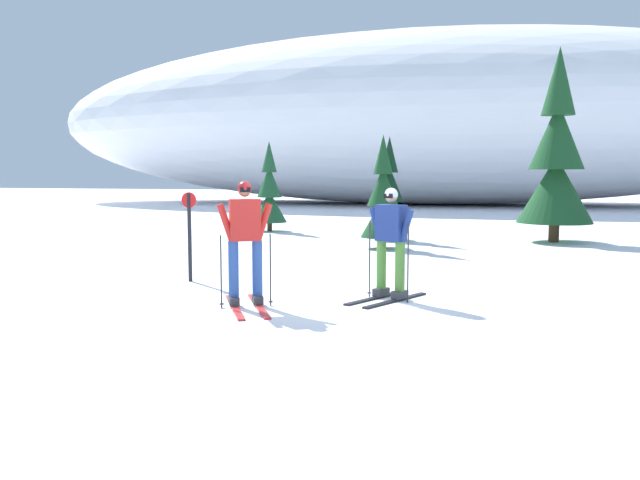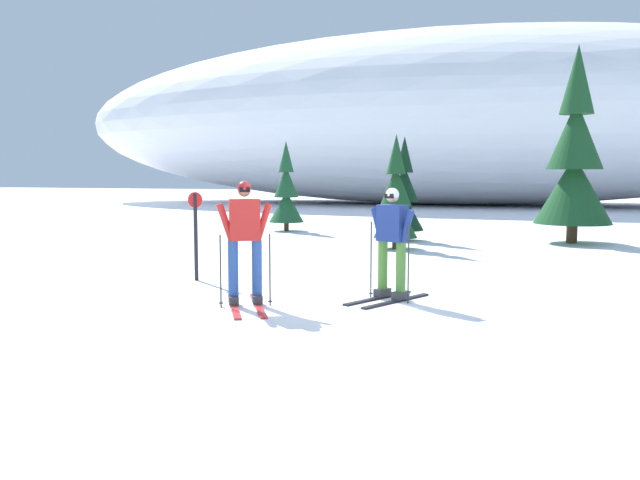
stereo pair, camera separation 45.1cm
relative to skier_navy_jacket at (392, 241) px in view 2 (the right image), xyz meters
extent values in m
plane|color=white|center=(-0.57, -0.63, -0.91)|extent=(120.00, 120.00, 0.00)
cube|color=black|center=(0.11, -0.16, -0.90)|extent=(0.80, 1.43, 0.03)
cube|color=black|center=(-0.20, 0.00, -0.90)|extent=(0.80, 1.43, 0.03)
cube|color=#38383D|center=(0.16, -0.07, -0.82)|extent=(0.25, 0.31, 0.12)
cube|color=#38383D|center=(-0.15, 0.09, -0.82)|extent=(0.25, 0.31, 0.12)
cylinder|color=#4C8433|center=(0.16, -0.07, -0.39)|extent=(0.15, 0.15, 0.76)
cylinder|color=#4C8433|center=(-0.15, 0.09, -0.39)|extent=(0.15, 0.15, 0.76)
cube|color=navy|center=(0.00, 0.01, 0.27)|extent=(0.50, 0.42, 0.56)
cylinder|color=navy|center=(0.25, -0.12, 0.21)|extent=(0.29, 0.21, 0.58)
cylinder|color=navy|center=(-0.24, 0.13, 0.21)|extent=(0.29, 0.21, 0.58)
sphere|color=tan|center=(0.00, 0.01, 0.68)|extent=(0.19, 0.19, 0.19)
sphere|color=white|center=(0.00, 0.01, 0.71)|extent=(0.21, 0.21, 0.21)
cube|color=black|center=(-0.03, -0.07, 0.69)|extent=(0.15, 0.10, 0.07)
cylinder|color=#2D2D33|center=(0.30, -0.21, -0.32)|extent=(0.02, 0.02, 1.19)
cylinder|color=#2D2D33|center=(0.30, -0.21, -0.85)|extent=(0.07, 0.07, 0.01)
cylinder|color=#2D2D33|center=(-0.35, 0.12, -0.32)|extent=(0.02, 0.02, 1.19)
cylinder|color=#2D2D33|center=(-0.35, 0.12, -0.85)|extent=(0.07, 0.07, 0.01)
cube|color=red|center=(-1.78, -1.07, -0.90)|extent=(0.90, 1.61, 0.03)
cube|color=red|center=(-2.09, -1.23, -0.90)|extent=(0.90, 1.61, 0.03)
cube|color=#38383D|center=(-1.82, -0.98, -0.82)|extent=(0.25, 0.31, 0.12)
cube|color=#38383D|center=(-2.13, -1.14, -0.82)|extent=(0.25, 0.31, 0.12)
cylinder|color=#2D519E|center=(-1.82, -0.98, -0.35)|extent=(0.15, 0.15, 0.82)
cylinder|color=#2D519E|center=(-2.13, -1.14, -0.35)|extent=(0.15, 0.15, 0.82)
cube|color=red|center=(-1.98, -1.06, 0.36)|extent=(0.50, 0.42, 0.61)
cylinder|color=red|center=(-1.74, -0.94, 0.31)|extent=(0.29, 0.22, 0.58)
cylinder|color=red|center=(-2.22, -1.19, 0.31)|extent=(0.29, 0.22, 0.58)
sphere|color=#A37556|center=(-1.98, -1.06, 0.79)|extent=(0.19, 0.19, 0.19)
sphere|color=red|center=(-1.98, -1.06, 0.82)|extent=(0.21, 0.21, 0.21)
cube|color=black|center=(-1.94, -1.13, 0.80)|extent=(0.15, 0.10, 0.07)
cylinder|color=#2D2D33|center=(-1.63, -0.95, -0.38)|extent=(0.02, 0.02, 1.06)
cylinder|color=#2D2D33|center=(-1.63, -0.95, -0.85)|extent=(0.07, 0.07, 0.01)
cylinder|color=#2D2D33|center=(-2.27, -1.28, -0.38)|extent=(0.02, 0.02, 1.06)
cylinder|color=#2D2D33|center=(-2.27, -1.28, -0.85)|extent=(0.07, 0.07, 0.01)
cylinder|color=#47301E|center=(-5.59, 10.86, -0.71)|extent=(0.16, 0.16, 0.40)
cone|color=#1E512D|center=(-5.59, 10.86, -0.10)|extent=(1.15, 1.15, 1.03)
cone|color=#1E512D|center=(-5.59, 10.86, 0.73)|extent=(0.83, 0.83, 1.03)
cone|color=#1E512D|center=(-5.59, 10.86, 1.56)|extent=(0.51, 0.51, 1.03)
cylinder|color=#47301E|center=(-1.32, 8.90, -0.71)|extent=(0.16, 0.16, 0.40)
cone|color=black|center=(-1.32, 8.90, -0.10)|extent=(1.15, 1.15, 1.03)
cone|color=black|center=(-1.32, 8.90, 0.72)|extent=(0.83, 0.83, 1.03)
cone|color=black|center=(-1.32, 8.90, 1.55)|extent=(0.51, 0.51, 1.03)
cylinder|color=#47301E|center=(-1.17, 6.78, -0.72)|extent=(0.16, 0.16, 0.39)
cone|color=#194723|center=(-1.17, 6.78, -0.12)|extent=(1.13, 1.13, 1.01)
cone|color=#194723|center=(-1.17, 6.78, 0.69)|extent=(0.81, 0.81, 1.01)
cone|color=#194723|center=(-1.17, 6.78, 1.50)|extent=(0.50, 0.50, 1.01)
cylinder|color=#47301E|center=(3.27, 9.55, -0.55)|extent=(0.29, 0.29, 0.73)
cone|color=#194723|center=(3.27, 9.55, 0.56)|extent=(2.09, 2.09, 1.87)
cone|color=#194723|center=(3.27, 9.55, 2.06)|extent=(1.50, 1.50, 1.87)
cone|color=#194723|center=(3.27, 9.55, 3.55)|extent=(0.92, 0.92, 1.87)
ellipsoid|color=white|center=(-2.22, 31.02, 4.23)|extent=(48.32, 17.91, 10.29)
cylinder|color=black|center=(-3.74, 0.79, -0.12)|extent=(0.07, 0.07, 1.59)
cylinder|color=red|center=(-3.74, 0.79, 0.55)|extent=(0.28, 0.02, 0.28)
camera|label=1|loc=(1.44, -10.13, 1.05)|focal=37.33mm
camera|label=2|loc=(1.87, -10.01, 1.05)|focal=37.33mm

